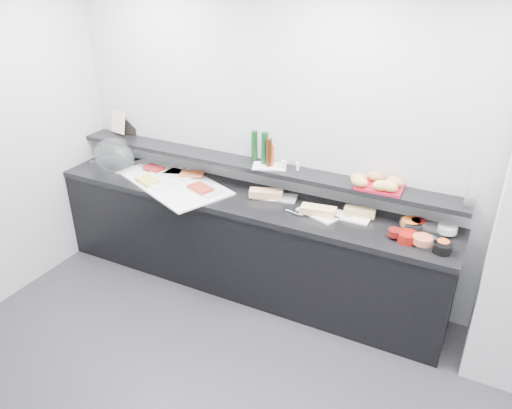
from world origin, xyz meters
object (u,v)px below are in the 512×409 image
at_px(condiment_tray, 270,166).
at_px(bread_tray, 380,187).
at_px(carafe, 473,188).
at_px(cloche_base, 115,164).
at_px(framed_print, 126,121).
at_px(sandwich_plate_mid, 317,214).

distance_m(condiment_tray, bread_tray, 0.95).
distance_m(condiment_tray, carafe, 1.61).
xyz_separation_m(cloche_base, framed_print, (-0.03, 0.28, 0.36)).
bearing_deg(framed_print, carafe, -12.08).
bearing_deg(condiment_tray, sandwich_plate_mid, -40.70).
bearing_deg(bread_tray, sandwich_plate_mid, -157.51).
height_order(cloche_base, condiment_tray, condiment_tray).
xyz_separation_m(bread_tray, carafe, (0.66, -0.03, 0.14)).
bearing_deg(bread_tray, condiment_tray, 178.91).
bearing_deg(condiment_tray, bread_tray, -20.86).
relative_size(framed_print, bread_tray, 0.74).
relative_size(condiment_tray, carafe, 0.95).
bearing_deg(sandwich_plate_mid, carafe, 29.55).
height_order(framed_print, carafe, carafe).
bearing_deg(cloche_base, condiment_tray, 19.36).
xyz_separation_m(framed_print, condiment_tray, (1.65, -0.14, -0.12)).
distance_m(cloche_base, sandwich_plate_mid, 2.14).
xyz_separation_m(cloche_base, bread_tray, (2.56, 0.15, 0.24)).
distance_m(framed_print, condiment_tray, 1.66).
relative_size(cloche_base, carafe, 1.44).
relative_size(framed_print, condiment_tray, 0.92).
bearing_deg(cloche_base, sandwich_plate_mid, 13.21).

